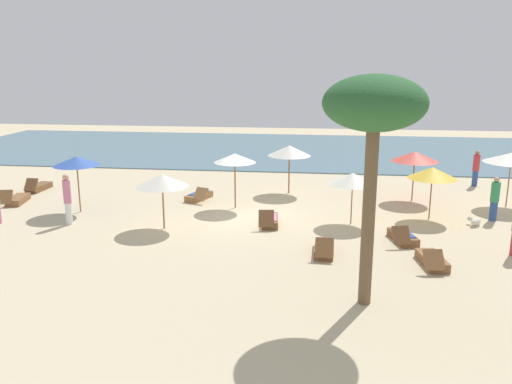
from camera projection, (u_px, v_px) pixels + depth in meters
The scene contains 22 objects.
ground_plane at pixel (251, 218), 20.96m from camera, with size 60.00×60.00×0.00m, color beige.
ocean_water at pixel (283, 150), 37.33m from camera, with size 48.00×16.00×0.06m, color slate.
umbrella_0 at pixel (235, 158), 21.96m from camera, with size 1.76×1.76×2.34m.
umbrella_1 at pixel (353, 179), 19.77m from camera, with size 1.85×1.85×2.00m.
umbrella_2 at pixel (162, 181), 19.19m from camera, with size 1.94×1.94×2.07m.
umbrella_3 at pixel (433, 173), 20.38m from camera, with size 1.89×1.89×2.09m.
umbrella_4 at pixel (289, 151), 24.49m from camera, with size 2.02×2.02×2.29m.
umbrella_5 at pixel (76, 161), 21.31m from camera, with size 1.88×1.88×2.33m.
umbrella_6 at pixel (415, 157), 23.13m from camera, with size 2.06×2.06×2.23m.
umbrella_7 at pixel (512, 158), 22.12m from camera, with size 2.26×2.26×2.34m.
lounger_0 at pixel (38, 187), 25.44m from camera, with size 0.65×1.69×0.72m.
lounger_1 at pixel (270, 220), 20.02m from camera, with size 0.75×1.68×0.74m.
lounger_2 at pixel (17, 199), 23.12m from camera, with size 0.90×1.75×0.72m.
lounger_3 at pixel (199, 196), 23.70m from camera, with size 1.12×1.79×0.68m.
lounger_4 at pixel (324, 248), 16.99m from camera, with size 0.62×1.68×0.71m.
lounger_5 at pixel (432, 260), 15.98m from camera, with size 0.82×1.75×0.70m.
lounger_6 at pixel (403, 237), 18.12m from camera, with size 0.97×1.75×0.73m.
person_1 at pixel (67, 198), 19.89m from camera, with size 0.33×0.33×1.96m.
person_3 at pixel (495, 199), 20.42m from camera, with size 0.34×0.34×1.75m.
person_4 at pixel (476, 168), 26.18m from camera, with size 0.44×0.44×1.80m.
palm_0 at pixel (374, 110), 12.37m from camera, with size 2.47×2.47×5.78m.
dog at pixel (475, 222), 19.92m from camera, with size 0.58×0.65×0.32m.
Camera 1 is at (2.69, -19.93, 6.02)m, focal length 36.84 mm.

